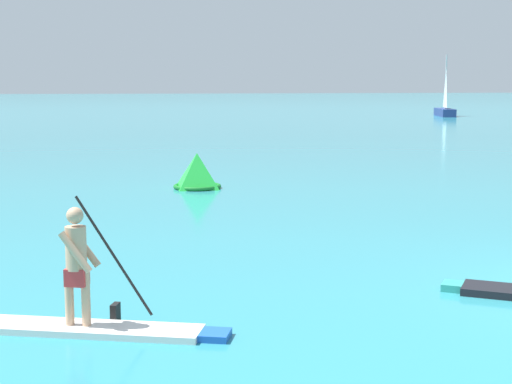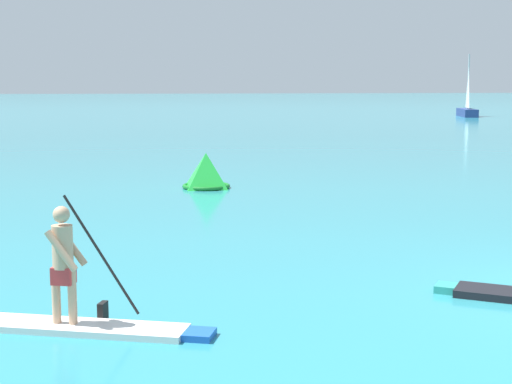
% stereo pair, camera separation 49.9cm
% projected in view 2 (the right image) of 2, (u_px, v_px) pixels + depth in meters
% --- Properties ---
extents(paddleboarder_near_left, '(3.47, 1.57, 1.72)m').
position_uv_depth(paddleboarder_near_left, '(73.00, 303.00, 9.75)').
color(paddleboarder_near_left, white).
rests_on(paddleboarder_near_left, ground).
extents(race_marker_buoy, '(1.66, 1.66, 1.05)m').
position_uv_depth(race_marker_buoy, '(206.00, 173.00, 22.96)').
color(race_marker_buoy, green).
rests_on(race_marker_buoy, ground).
extents(sailboat_right_horizon, '(2.52, 5.34, 5.71)m').
position_uv_depth(sailboat_right_horizon, '(467.00, 109.00, 72.09)').
color(sailboat_right_horizon, navy).
rests_on(sailboat_right_horizon, ground).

